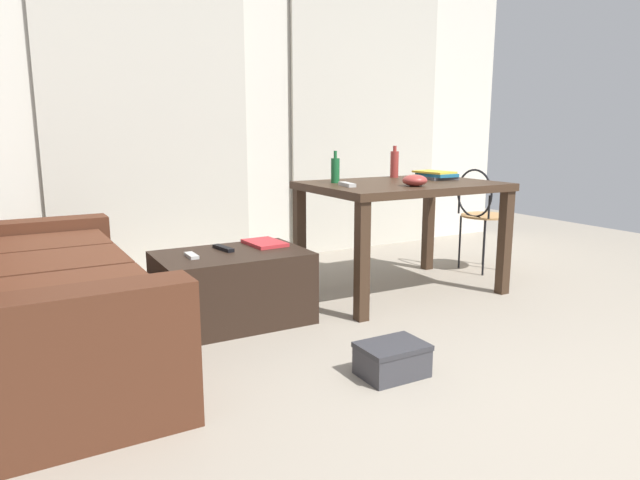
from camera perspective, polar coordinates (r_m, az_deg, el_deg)
ground_plane at (r=3.38m, az=9.18°, el=-8.28°), size 7.96×7.96×0.00m
wall_back at (r=4.97m, az=-5.56°, el=13.72°), size 5.17×0.10×2.69m
curtains at (r=4.89m, az=-5.13°, el=12.19°), size 3.53×0.03×2.42m
couch at (r=3.03m, az=-26.30°, el=-5.64°), size 0.88×1.97×0.77m
coffee_table at (r=3.34m, az=-8.81°, el=-4.75°), size 0.85×0.55×0.42m
craft_table at (r=3.90m, az=8.22°, el=4.31°), size 1.26×0.90×0.76m
wire_chair at (r=4.62m, az=15.83°, el=3.13°), size 0.38×0.38×0.81m
bottle_near at (r=3.80m, az=1.55°, el=7.07°), size 0.06×0.06×0.21m
bottle_far at (r=4.28m, az=7.51°, el=7.62°), size 0.06×0.06×0.23m
bowl at (r=3.64m, az=9.53°, el=5.95°), size 0.16×0.16×0.07m
book_stack at (r=4.19m, az=11.65°, el=6.42°), size 0.24×0.30×0.06m
tv_remote_on_table at (r=3.59m, az=2.74°, el=5.61°), size 0.07×0.18×0.02m
tv_remote_primary at (r=3.36m, az=-9.72°, el=-0.82°), size 0.07×0.19×0.02m
tv_remote_secondary at (r=3.21m, az=-12.82°, el=-1.54°), size 0.05×0.14×0.02m
magazine at (r=3.48m, az=-5.60°, el=-0.29°), size 0.21×0.29×0.02m
shoebox at (r=2.67m, az=7.28°, el=-11.84°), size 0.30×0.22×0.15m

